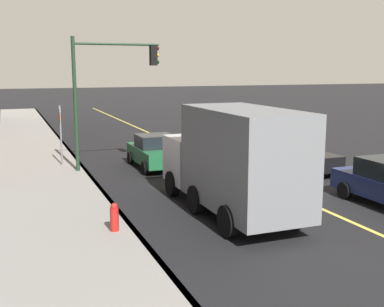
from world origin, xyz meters
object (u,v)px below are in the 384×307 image
object	(u,v)px
traffic_light_mast	(108,81)
fire_hydrant	(114,220)
car_black	(294,154)
truck_gray	(234,160)
car_tan	(234,132)
street_sign_post	(61,131)
car_green	(155,152)

from	to	relation	value
traffic_light_mast	fire_hydrant	bearing A→B (deg)	169.02
car_black	truck_gray	world-z (taller)	truck_gray
traffic_light_mast	truck_gray	bearing A→B (deg)	-163.43
truck_gray	traffic_light_mast	xyz separation A→B (m)	(7.73, 2.30, 2.26)
car_black	car_tan	world-z (taller)	car_tan
truck_gray	street_sign_post	bearing A→B (deg)	24.50
street_sign_post	fire_hydrant	distance (m)	9.97
car_black	traffic_light_mast	distance (m)	8.91
car_green	fire_hydrant	distance (m)	9.16
car_black	street_sign_post	world-z (taller)	street_sign_post
car_black	truck_gray	bearing A→B (deg)	132.19
car_green	truck_gray	size ratio (longest dim) A/B	0.57
car_green	car_tan	world-z (taller)	car_green
car_green	traffic_light_mast	size ratio (longest dim) A/B	0.66
car_black	truck_gray	size ratio (longest dim) A/B	0.68
car_tan	street_sign_post	size ratio (longest dim) A/B	1.35
car_green	car_black	xyz separation A→B (m)	(-2.71, -5.74, -0.01)
street_sign_post	traffic_light_mast	bearing A→B (deg)	-128.72
car_tan	street_sign_post	distance (m)	10.76
truck_gray	traffic_light_mast	world-z (taller)	traffic_light_mast
traffic_light_mast	street_sign_post	xyz separation A→B (m)	(1.54, 1.92, -2.30)
truck_gray	traffic_light_mast	size ratio (longest dim) A/B	1.16
car_tan	truck_gray	xyz separation A→B (m)	(-12.22, 6.09, 0.96)
car_black	car_tan	xyz separation A→B (m)	(7.19, -0.54, 0.05)
car_tan	traffic_light_mast	distance (m)	10.04
fire_hydrant	street_sign_post	bearing A→B (deg)	1.76
traffic_light_mast	car_black	bearing A→B (deg)	-108.98
car_tan	car_green	bearing A→B (deg)	125.50
car_green	truck_gray	xyz separation A→B (m)	(-7.74, -0.19, 0.99)
car_tan	traffic_light_mast	world-z (taller)	traffic_light_mast
car_green	street_sign_post	bearing A→B (deg)	69.27
car_tan	traffic_light_mast	size ratio (longest dim) A/B	0.67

